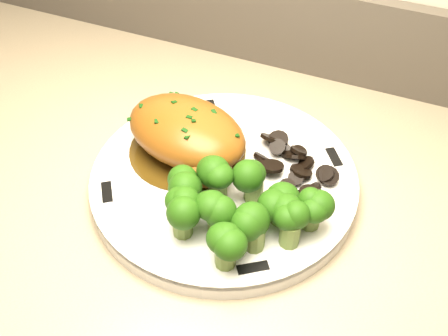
% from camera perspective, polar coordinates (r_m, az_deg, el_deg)
% --- Properties ---
extents(plate, '(0.37, 0.37, 0.02)m').
position_cam_1_polar(plate, '(0.61, 0.00, -1.32)').
color(plate, white).
rests_on(plate, counter).
extents(rim_accent_0, '(0.03, 0.03, 0.00)m').
position_cam_1_polar(rim_accent_0, '(0.63, 11.10, 1.09)').
color(rim_accent_0, black).
rests_on(rim_accent_0, plate).
extents(rim_accent_1, '(0.03, 0.03, 0.00)m').
position_cam_1_polar(rim_accent_1, '(0.69, -2.21, 6.51)').
color(rim_accent_1, black).
rests_on(rim_accent_1, plate).
extents(rim_accent_2, '(0.03, 0.03, 0.00)m').
position_cam_1_polar(rim_accent_2, '(0.59, -11.81, -2.43)').
color(rim_accent_2, black).
rests_on(rim_accent_2, plate).
extents(rim_accent_3, '(0.03, 0.03, 0.00)m').
position_cam_1_polar(rim_accent_3, '(0.52, 2.96, -10.10)').
color(rim_accent_3, black).
rests_on(rim_accent_3, plate).
extents(gravy_pool, '(0.13, 0.13, 0.00)m').
position_cam_1_polar(gravy_pool, '(0.63, -3.72, 1.83)').
color(gravy_pool, '#3E2A0B').
rests_on(gravy_pool, plate).
extents(chicken_breast, '(0.16, 0.13, 0.06)m').
position_cam_1_polar(chicken_breast, '(0.61, -3.64, 3.34)').
color(chicken_breast, brown).
rests_on(chicken_breast, plate).
extents(mushroom_pile, '(0.10, 0.07, 0.03)m').
position_cam_1_polar(mushroom_pile, '(0.60, 6.89, -0.35)').
color(mushroom_pile, black).
rests_on(mushroom_pile, plate).
extents(broccoli_florets, '(0.15, 0.12, 0.05)m').
position_cam_1_polar(broccoli_florets, '(0.53, 1.84, -4.12)').
color(broccoli_florets, olive).
rests_on(broccoli_florets, plate).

